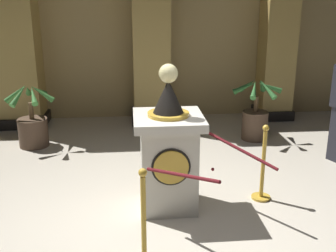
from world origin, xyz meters
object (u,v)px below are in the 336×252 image
object	(u,v)px
potted_palm_left	(33,125)
potted_palm_right	(255,118)
stanchion_far	(262,174)
stanchion_near	(144,233)
pedestal_clock	(168,153)

from	to	relation	value
potted_palm_left	potted_palm_right	world-z (taller)	potted_palm_right
stanchion_far	potted_palm_right	size ratio (longest dim) A/B	0.87
stanchion_far	potted_palm_left	size ratio (longest dim) A/B	0.88
stanchion_near	potted_palm_left	size ratio (longest dim) A/B	0.90
potted_palm_right	stanchion_near	bearing A→B (deg)	-121.20
stanchion_near	stanchion_far	size ratio (longest dim) A/B	1.02
pedestal_clock	potted_palm_right	distance (m)	2.93
stanchion_far	potted_palm_right	bearing A→B (deg)	75.75
pedestal_clock	potted_palm_right	world-z (taller)	pedestal_clock
potted_palm_left	potted_palm_right	distance (m)	3.85
stanchion_far	potted_palm_right	xyz separation A→B (m)	(0.57, 2.23, 0.05)
stanchion_far	potted_palm_left	xyz separation A→B (m)	(-3.28, 2.23, 0.03)
stanchion_near	stanchion_far	world-z (taller)	stanchion_near
stanchion_far	potted_palm_left	distance (m)	3.97
pedestal_clock	stanchion_far	bearing A→B (deg)	4.09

